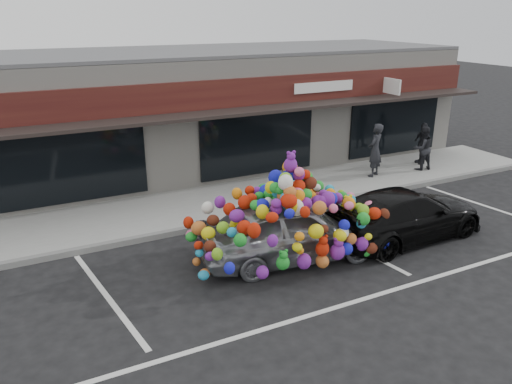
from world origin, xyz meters
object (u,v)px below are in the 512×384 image
black_sedan (405,214)px  pedestrian_c (423,143)px  toy_car (290,223)px  pedestrian_a (375,150)px  pedestrian_b (422,148)px

black_sedan → pedestrian_c: bearing=-50.1°
toy_car → pedestrian_c: bearing=-55.2°
pedestrian_a → pedestrian_b: bearing=147.1°
pedestrian_a → pedestrian_b: size_ratio=1.17×
pedestrian_a → pedestrian_b: (2.05, -0.16, -0.14)m
black_sedan → pedestrian_b: 5.99m
black_sedan → pedestrian_c: (5.02, 4.60, 0.27)m
black_sedan → pedestrian_a: size_ratio=2.43×
pedestrian_a → black_sedan: bearing=31.8°
toy_car → black_sedan: (3.25, -0.35, -0.26)m
black_sedan → pedestrian_a: 4.83m
toy_car → pedestrian_b: 8.51m
toy_car → black_sedan: bearing=-88.6°
black_sedan → toy_car: bearing=81.3°
toy_car → pedestrian_c: 9.30m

